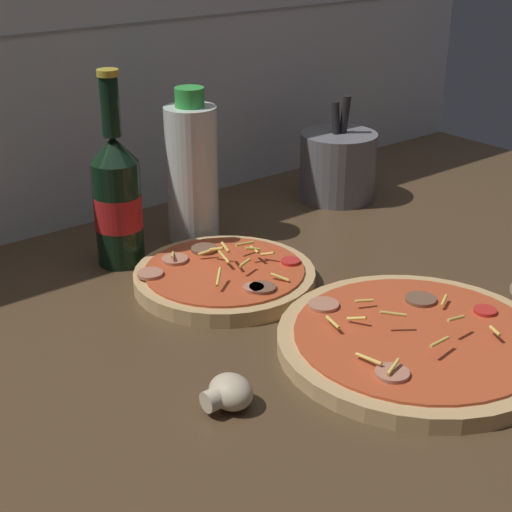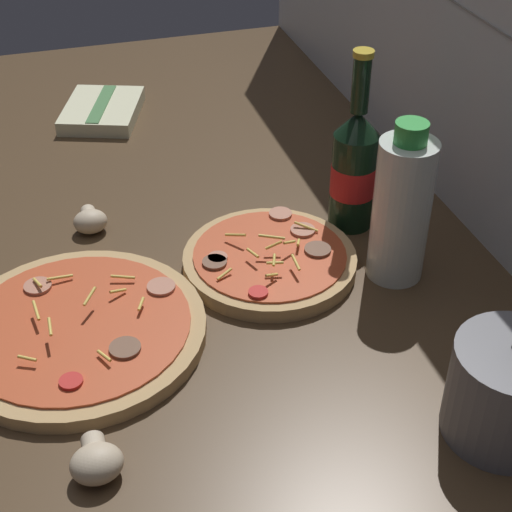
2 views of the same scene
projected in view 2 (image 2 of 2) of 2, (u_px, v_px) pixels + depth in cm
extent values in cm
cube|color=#4C3823|center=(141.00, 281.00, 100.38)|extent=(160.00, 90.00, 2.50)
cube|color=silver|center=(495.00, 25.00, 94.12)|extent=(160.00, 1.00, 60.00)
cube|color=gray|center=(491.00, 26.00, 93.99)|extent=(156.80, 0.16, 0.30)
cylinder|color=tan|center=(79.00, 331.00, 89.47)|extent=(29.23, 29.23, 1.74)
cylinder|color=#C14C28|center=(78.00, 324.00, 88.87)|extent=(25.72, 25.72, 0.30)
cylinder|color=#B7755B|center=(161.00, 287.00, 93.86)|extent=(3.42, 3.42, 0.40)
cylinder|color=red|center=(71.00, 381.00, 81.12)|extent=(2.51, 2.51, 0.40)
cylinder|color=brown|center=(125.00, 348.00, 85.19)|extent=(3.49, 3.49, 0.40)
cylinder|color=#B7755B|center=(38.00, 286.00, 93.96)|extent=(3.33, 3.33, 0.40)
cylinder|color=#EFCC56|center=(123.00, 277.00, 94.60)|extent=(1.30, 2.91, 0.55)
cylinder|color=#EFCC56|center=(104.00, 356.00, 83.54)|extent=(2.26, 1.39, 0.53)
cylinder|color=#EFCC56|center=(118.00, 291.00, 92.38)|extent=(1.17, 2.17, 0.99)
cylinder|color=#EFCC56|center=(36.00, 310.00, 88.27)|extent=(3.17, 0.70, 0.66)
cylinder|color=#EFCC56|center=(37.00, 283.00, 93.48)|extent=(2.43, 1.11, 0.72)
cylinder|color=#EFCC56|center=(60.00, 277.00, 94.64)|extent=(0.59, 3.15, 0.62)
cylinder|color=#EFCC56|center=(141.00, 304.00, 90.26)|extent=(2.08, 1.23, 0.49)
cylinder|color=#EFCC56|center=(90.00, 296.00, 89.39)|extent=(2.53, 1.93, 0.83)
cylinder|color=#EFCC56|center=(50.00, 327.00, 85.03)|extent=(2.53, 0.41, 0.75)
cylinder|color=#EFCC56|center=(27.00, 358.00, 82.85)|extent=(1.34, 2.01, 0.54)
cylinder|color=tan|center=(270.00, 261.00, 100.24)|extent=(22.24, 22.24, 1.86)
cylinder|color=#C14C28|center=(270.00, 254.00, 99.60)|extent=(19.57, 19.57, 0.30)
cylinder|color=#B7755B|center=(280.00, 214.00, 106.57)|extent=(3.13, 3.13, 0.40)
cylinder|color=#B7755B|center=(218.00, 258.00, 98.43)|extent=(2.48, 2.48, 0.40)
cylinder|color=red|center=(258.00, 292.00, 92.80)|extent=(2.38, 2.38, 0.40)
cylinder|color=brown|center=(318.00, 250.00, 99.84)|extent=(3.41, 3.41, 0.40)
cylinder|color=#B7755B|center=(304.00, 232.00, 103.06)|extent=(3.28, 3.28, 0.40)
cylinder|color=brown|center=(215.00, 262.00, 97.63)|extent=(3.10, 3.10, 0.40)
cylinder|color=#EFCC56|center=(253.00, 253.00, 97.21)|extent=(2.24, 1.12, 0.41)
cylinder|color=#EFCC56|center=(289.00, 242.00, 98.63)|extent=(1.11, 1.95, 0.91)
cylinder|color=#EFCC56|center=(224.00, 274.00, 95.25)|extent=(1.40, 2.26, 0.76)
cylinder|color=#EFCC56|center=(274.00, 260.00, 95.29)|extent=(1.87, 1.02, 0.75)
cylinder|color=#EFCC56|center=(296.00, 262.00, 95.54)|extent=(2.80, 0.37, 0.68)
cylinder|color=#EFCC56|center=(307.00, 228.00, 102.99)|extent=(2.14, 2.94, 1.13)
cylinder|color=#EFCC56|center=(236.00, 236.00, 100.38)|extent=(2.34, 2.41, 1.19)
cylinder|color=#EFCC56|center=(298.00, 242.00, 99.95)|extent=(1.91, 1.14, 0.79)
cylinder|color=#EFCC56|center=(272.00, 275.00, 94.27)|extent=(1.04, 1.89, 0.97)
cylinder|color=#EFCC56|center=(274.00, 245.00, 98.61)|extent=(0.48, 2.27, 1.10)
cylinder|color=#EFCC56|center=(272.00, 237.00, 97.71)|extent=(1.64, 3.22, 0.59)
cylinder|color=#EFCC56|center=(275.00, 263.00, 95.19)|extent=(0.83, 2.10, 0.39)
cylinder|color=black|center=(353.00, 181.00, 105.02)|extent=(6.06, 6.06, 13.61)
cone|color=black|center=(358.00, 124.00, 100.03)|extent=(6.06, 6.06, 3.28)
cylinder|color=black|center=(361.00, 85.00, 96.91)|extent=(2.30, 2.30, 7.30)
cylinder|color=gold|center=(364.00, 53.00, 94.53)|extent=(2.65, 2.65, 0.80)
cylinder|color=red|center=(353.00, 179.00, 104.86)|extent=(6.12, 6.12, 4.35)
cylinder|color=silver|center=(401.00, 211.00, 94.41)|extent=(7.06, 7.06, 18.50)
cylinder|color=green|center=(411.00, 133.00, 88.21)|extent=(3.89, 3.89, 2.52)
cylinder|color=beige|center=(94.00, 447.00, 74.68)|extent=(2.29, 2.29, 2.29)
ellipsoid|color=#C6B293|center=(97.00, 464.00, 73.11)|extent=(4.32, 5.08, 3.55)
cylinder|color=beige|center=(89.00, 214.00, 107.81)|extent=(2.07, 2.07, 2.07)
ellipsoid|color=#C6B293|center=(90.00, 222.00, 106.39)|extent=(3.90, 4.59, 3.21)
cylinder|color=slate|center=(508.00, 392.00, 75.81)|extent=(11.91, 11.91, 10.48)
cube|color=beige|center=(102.00, 111.00, 135.04)|extent=(18.85, 16.77, 2.40)
cube|color=#4C7F4C|center=(101.00, 104.00, 134.28)|extent=(14.70, 7.15, 0.16)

